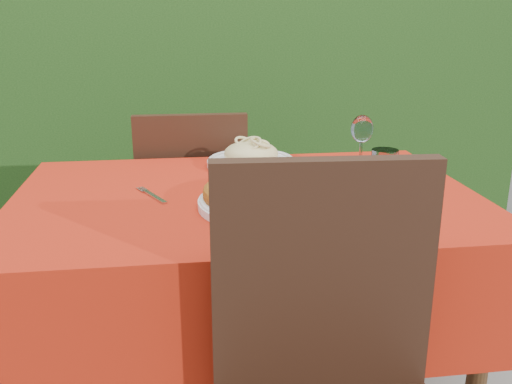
{
  "coord_description": "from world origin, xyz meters",
  "views": [
    {
      "loc": [
        -0.18,
        -1.47,
        1.22
      ],
      "look_at": [
        0.02,
        -0.05,
        0.77
      ],
      "focal_mm": 40.0,
      "sensor_mm": 36.0,
      "label": 1
    }
  ],
  "objects": [
    {
      "name": "hedge",
      "position": [
        0.0,
        1.55,
        0.92
      ],
      "size": [
        3.2,
        0.55,
        1.78
      ],
      "color": "black",
      "rests_on": "ground"
    },
    {
      "name": "pizza_plate",
      "position": [
        0.05,
        -0.11,
        0.78
      ],
      "size": [
        0.39,
        0.39,
        0.07
      ],
      "rotation": [
        0.0,
        0.0,
        -0.21
      ],
      "color": "white",
      "rests_on": "dining_table"
    },
    {
      "name": "pasta_plate",
      "position": [
        0.05,
        0.29,
        0.78
      ],
      "size": [
        0.28,
        0.28,
        0.08
      ],
      "rotation": [
        0.0,
        0.0,
        -0.38
      ],
      "color": "silver",
      "rests_on": "dining_table"
    },
    {
      "name": "water_glass",
      "position": [
        0.41,
        0.04,
        0.79
      ],
      "size": [
        0.08,
        0.08,
        0.1
      ],
      "color": "silver",
      "rests_on": "dining_table"
    },
    {
      "name": "fork",
      "position": [
        -0.25,
        0.0,
        0.75
      ],
      "size": [
        0.1,
        0.17,
        0.0
      ],
      "primitive_type": "cube",
      "rotation": [
        0.0,
        0.0,
        0.46
      ],
      "color": "#B6B6BD",
      "rests_on": "dining_table"
    },
    {
      "name": "wine_glass",
      "position": [
        0.39,
        0.21,
        0.87
      ],
      "size": [
        0.07,
        0.07,
        0.17
      ],
      "color": "silver",
      "rests_on": "dining_table"
    },
    {
      "name": "chair_far",
      "position": [
        -0.13,
        0.6,
        0.51
      ],
      "size": [
        0.41,
        0.41,
        0.88
      ],
      "rotation": [
        0.0,
        0.0,
        3.13
      ],
      "color": "black",
      "rests_on": "ground"
    },
    {
      "name": "dining_table",
      "position": [
        0.0,
        0.0,
        0.6
      ],
      "size": [
        1.26,
        0.86,
        0.75
      ],
      "color": "#442B16",
      "rests_on": "ground"
    }
  ]
}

